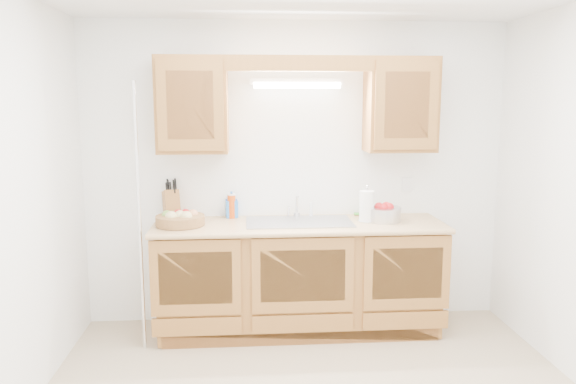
{
  "coord_description": "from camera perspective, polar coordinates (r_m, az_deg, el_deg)",
  "views": [
    {
      "loc": [
        -0.42,
        -3.15,
        1.86
      ],
      "look_at": [
        -0.12,
        0.85,
        1.2
      ],
      "focal_mm": 35.0,
      "sensor_mm": 36.0,
      "label": 1
    }
  ],
  "objects": [
    {
      "name": "paper_towel",
      "position": [
        4.52,
        8.0,
        -1.49
      ],
      "size": [
        0.14,
        0.14,
        0.3
      ],
      "rotation": [
        0.0,
        0.0,
        -0.22
      ],
      "color": "silver",
      "rests_on": "countertop"
    },
    {
      "name": "countertop",
      "position": [
        4.46,
        1.16,
        -3.4
      ],
      "size": [
        2.3,
        0.63,
        0.04
      ],
      "primitive_type": "cube",
      "color": "tan",
      "rests_on": "base_cabinets"
    },
    {
      "name": "soap_bottle",
      "position": [
        4.67,
        -5.75,
        -1.28
      ],
      "size": [
        0.11,
        0.11,
        0.22
      ],
      "primitive_type": "imported",
      "rotation": [
        0.0,
        0.0,
        0.13
      ],
      "color": "blue",
      "rests_on": "countertop"
    },
    {
      "name": "apple_bowl",
      "position": [
        4.59,
        9.64,
        -2.1
      ],
      "size": [
        0.33,
        0.33,
        0.15
      ],
      "rotation": [
        0.0,
        0.0,
        0.14
      ],
      "color": "silver",
      "rests_on": "countertop"
    },
    {
      "name": "knife_block",
      "position": [
        4.69,
        -11.76,
        -1.22
      ],
      "size": [
        0.17,
        0.22,
        0.34
      ],
      "rotation": [
        0.0,
        0.0,
        0.33
      ],
      "color": "#A56630",
      "rests_on": "countertop"
    },
    {
      "name": "sponge",
      "position": [
        4.79,
        7.32,
        -2.28
      ],
      "size": [
        0.1,
        0.07,
        0.02
      ],
      "rotation": [
        0.0,
        0.0,
        -0.11
      ],
      "color": "#CC333F",
      "rests_on": "countertop"
    },
    {
      "name": "outlet_plate",
      "position": [
        4.89,
        11.96,
        0.73
      ],
      "size": [
        0.08,
        0.01,
        0.12
      ],
      "primitive_type": "cube",
      "color": "white",
      "rests_on": "room"
    },
    {
      "name": "upper_cabinet_right",
      "position": [
        4.66,
        11.35,
        8.67
      ],
      "size": [
        0.55,
        0.33,
        0.75
      ],
      "primitive_type": "cube",
      "color": "#A56630",
      "rests_on": "room"
    },
    {
      "name": "sink",
      "position": [
        4.5,
        1.13,
        -3.99
      ],
      "size": [
        0.84,
        0.46,
        0.36
      ],
      "color": "#9E9EA3",
      "rests_on": "countertop"
    },
    {
      "name": "room",
      "position": [
        3.24,
        3.18,
        -1.59
      ],
      "size": [
        3.52,
        3.5,
        2.5
      ],
      "color": "tan",
      "rests_on": "ground"
    },
    {
      "name": "upper_cabinet_left",
      "position": [
        4.51,
        -9.68,
        8.7
      ],
      "size": [
        0.55,
        0.33,
        0.75
      ],
      "primitive_type": "cube",
      "color": "#A56630",
      "rests_on": "room"
    },
    {
      "name": "base_cabinets",
      "position": [
        4.6,
        1.12,
        -8.72
      ],
      "size": [
        2.2,
        0.6,
        0.86
      ],
      "primitive_type": "cube",
      "color": "#A56630",
      "rests_on": "ground"
    },
    {
      "name": "valance",
      "position": [
        4.37,
        1.2,
        12.95
      ],
      "size": [
        2.2,
        0.05,
        0.12
      ],
      "primitive_type": "cube",
      "color": "#A56630",
      "rests_on": "room"
    },
    {
      "name": "fruit_basket",
      "position": [
        4.44,
        -10.9,
        -2.69
      ],
      "size": [
        0.44,
        0.44,
        0.12
      ],
      "rotation": [
        0.0,
        0.0,
        -0.18
      ],
      "color": "olive",
      "rests_on": "countertop"
    },
    {
      "name": "orange_canister",
      "position": [
        4.65,
        -5.76,
        -1.4
      ],
      "size": [
        0.08,
        0.08,
        0.2
      ],
      "rotation": [
        0.0,
        0.0,
        -0.3
      ],
      "color": "#D5460B",
      "rests_on": "countertop"
    },
    {
      "name": "wire_shelf_pole",
      "position": [
        4.25,
        -14.85,
        -2.72
      ],
      "size": [
        0.03,
        0.03,
        2.0
      ],
      "primitive_type": "cylinder",
      "color": "silver",
      "rests_on": "ground"
    },
    {
      "name": "fluorescent_fixture",
      "position": [
        4.59,
        0.92,
        10.99
      ],
      "size": [
        0.76,
        0.08,
        0.08
      ],
      "color": "white",
      "rests_on": "room"
    }
  ]
}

